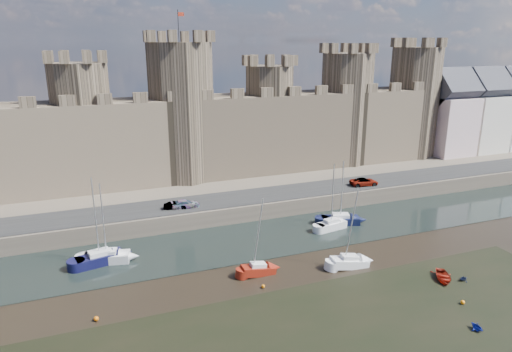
{
  "coord_description": "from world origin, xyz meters",
  "views": [
    {
      "loc": [
        -13.54,
        -28.79,
        25.73
      ],
      "look_at": [
        5.6,
        22.0,
        9.58
      ],
      "focal_mm": 32.0,
      "sensor_mm": 36.0,
      "label": 1
    }
  ],
  "objects_px": {
    "car_1": "(175,206)",
    "sailboat_0": "(107,257)",
    "sailboat_1": "(100,258)",
    "sailboat_5": "(349,261)",
    "sailboat_3": "(340,219)",
    "car_3": "(364,182)",
    "sailboat_4": "(258,269)",
    "car_2": "(185,204)",
    "sailboat_2": "(331,224)"
  },
  "relations": [
    {
      "from": "car_1",
      "to": "sailboat_1",
      "type": "distance_m",
      "value": 14.1
    },
    {
      "from": "car_3",
      "to": "sailboat_0",
      "type": "height_order",
      "value": "sailboat_0"
    },
    {
      "from": "sailboat_3",
      "to": "sailboat_4",
      "type": "relative_size",
      "value": 1.03
    },
    {
      "from": "sailboat_5",
      "to": "sailboat_3",
      "type": "bearing_deg",
      "value": 68.49
    },
    {
      "from": "sailboat_4",
      "to": "car_3",
      "type": "bearing_deg",
      "value": 34.28
    },
    {
      "from": "sailboat_4",
      "to": "sailboat_0",
      "type": "bearing_deg",
      "value": 149.94
    },
    {
      "from": "car_1",
      "to": "sailboat_4",
      "type": "height_order",
      "value": "sailboat_4"
    },
    {
      "from": "sailboat_3",
      "to": "sailboat_4",
      "type": "height_order",
      "value": "sailboat_3"
    },
    {
      "from": "car_1",
      "to": "sailboat_1",
      "type": "xyz_separation_m",
      "value": [
        -10.83,
        -8.76,
        -2.19
      ]
    },
    {
      "from": "car_2",
      "to": "car_3",
      "type": "height_order",
      "value": "car_3"
    },
    {
      "from": "car_1",
      "to": "sailboat_5",
      "type": "height_order",
      "value": "sailboat_5"
    },
    {
      "from": "car_3",
      "to": "sailboat_5",
      "type": "bearing_deg",
      "value": 149.97
    },
    {
      "from": "car_3",
      "to": "sailboat_1",
      "type": "xyz_separation_m",
      "value": [
        -42.5,
        -8.69,
        -2.32
      ]
    },
    {
      "from": "sailboat_3",
      "to": "sailboat_5",
      "type": "distance_m",
      "value": 13.24
    },
    {
      "from": "car_1",
      "to": "sailboat_0",
      "type": "height_order",
      "value": "sailboat_0"
    },
    {
      "from": "car_1",
      "to": "sailboat_3",
      "type": "height_order",
      "value": "sailboat_3"
    },
    {
      "from": "car_1",
      "to": "car_3",
      "type": "height_order",
      "value": "car_3"
    },
    {
      "from": "sailboat_5",
      "to": "car_3",
      "type": "bearing_deg",
      "value": 57.66
    },
    {
      "from": "car_3",
      "to": "sailboat_3",
      "type": "bearing_deg",
      "value": 138.04
    },
    {
      "from": "car_1",
      "to": "sailboat_3",
      "type": "relative_size",
      "value": 0.34
    },
    {
      "from": "sailboat_1",
      "to": "sailboat_0",
      "type": "bearing_deg",
      "value": 1.87
    },
    {
      "from": "sailboat_3",
      "to": "sailboat_5",
      "type": "bearing_deg",
      "value": -97.63
    },
    {
      "from": "sailboat_1",
      "to": "sailboat_2",
      "type": "relative_size",
      "value": 1.13
    },
    {
      "from": "car_3",
      "to": "sailboat_4",
      "type": "distance_m",
      "value": 31.25
    },
    {
      "from": "sailboat_2",
      "to": "car_2",
      "type": "bearing_deg",
      "value": 144.21
    },
    {
      "from": "car_2",
      "to": "sailboat_1",
      "type": "relative_size",
      "value": 0.38
    },
    {
      "from": "car_2",
      "to": "car_3",
      "type": "xyz_separation_m",
      "value": [
        30.17,
        -0.08,
        0.07
      ]
    },
    {
      "from": "car_1",
      "to": "sailboat_2",
      "type": "bearing_deg",
      "value": -102.56
    },
    {
      "from": "car_2",
      "to": "sailboat_3",
      "type": "xyz_separation_m",
      "value": [
        21.09,
        -7.98,
        -2.35
      ]
    },
    {
      "from": "sailboat_1",
      "to": "sailboat_2",
      "type": "height_order",
      "value": "sailboat_1"
    },
    {
      "from": "car_3",
      "to": "sailboat_2",
      "type": "distance_m",
      "value": 14.82
    },
    {
      "from": "sailboat_2",
      "to": "sailboat_3",
      "type": "bearing_deg",
      "value": 20.75
    },
    {
      "from": "car_1",
      "to": "car_2",
      "type": "height_order",
      "value": "car_2"
    },
    {
      "from": "sailboat_3",
      "to": "sailboat_4",
      "type": "xyz_separation_m",
      "value": [
        -16.58,
        -9.77,
        -0.05
      ]
    },
    {
      "from": "sailboat_1",
      "to": "sailboat_4",
      "type": "height_order",
      "value": "sailboat_1"
    },
    {
      "from": "sailboat_2",
      "to": "sailboat_5",
      "type": "xyz_separation_m",
      "value": [
        -3.58,
        -10.56,
        -0.07
      ]
    },
    {
      "from": "sailboat_2",
      "to": "car_1",
      "type": "bearing_deg",
      "value": 145.92
    },
    {
      "from": "car_1",
      "to": "sailboat_4",
      "type": "distance_m",
      "value": 18.87
    },
    {
      "from": "sailboat_0",
      "to": "sailboat_2",
      "type": "distance_m",
      "value": 30.34
    },
    {
      "from": "sailboat_0",
      "to": "sailboat_1",
      "type": "distance_m",
      "value": 0.84
    },
    {
      "from": "sailboat_2",
      "to": "sailboat_5",
      "type": "distance_m",
      "value": 11.15
    },
    {
      "from": "car_1",
      "to": "sailboat_2",
      "type": "relative_size",
      "value": 0.34
    },
    {
      "from": "sailboat_2",
      "to": "sailboat_4",
      "type": "distance_m",
      "value": 16.61
    },
    {
      "from": "car_2",
      "to": "sailboat_4",
      "type": "bearing_deg",
      "value": -164.06
    },
    {
      "from": "car_1",
      "to": "sailboat_0",
      "type": "relative_size",
      "value": 0.32
    },
    {
      "from": "car_2",
      "to": "sailboat_0",
      "type": "bearing_deg",
      "value": 128.34
    },
    {
      "from": "sailboat_5",
      "to": "sailboat_2",
      "type": "bearing_deg",
      "value": 75.96
    },
    {
      "from": "sailboat_4",
      "to": "sailboat_1",
      "type": "bearing_deg",
      "value": 151.67
    },
    {
      "from": "sailboat_3",
      "to": "car_3",
      "type": "bearing_deg",
      "value": 59.62
    },
    {
      "from": "car_3",
      "to": "sailboat_1",
      "type": "relative_size",
      "value": 0.44
    }
  ]
}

